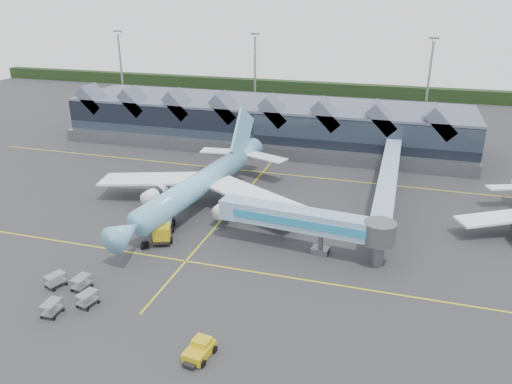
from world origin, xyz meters
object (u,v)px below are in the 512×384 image
(main_airliner, at_px, (201,183))
(jet_bridge, at_px, (315,223))
(fuel_truck, at_px, (164,222))
(pushback_tug, at_px, (199,350))

(main_airliner, xyz_separation_m, jet_bridge, (20.30, -9.89, 0.26))
(main_airliner, height_order, jet_bridge, main_airliner)
(fuel_truck, distance_m, pushback_tug, 27.49)
(pushback_tug, bearing_deg, fuel_truck, 131.18)
(jet_bridge, bearing_deg, pushback_tug, -99.91)
(jet_bridge, bearing_deg, fuel_truck, -172.44)
(main_airliner, xyz_separation_m, fuel_truck, (-1.44, -10.62, -2.28))
(main_airliner, distance_m, fuel_truck, 10.96)
(jet_bridge, distance_m, pushback_tug, 24.80)
(main_airliner, distance_m, pushback_tug, 36.38)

